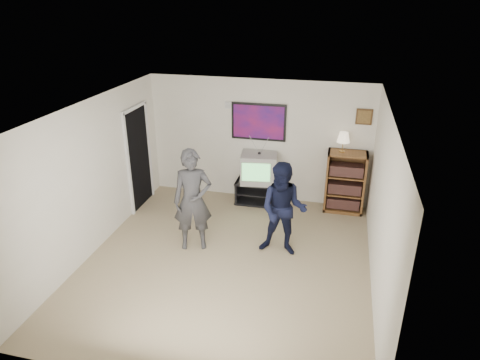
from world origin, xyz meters
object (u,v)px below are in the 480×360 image
at_px(crt_television, 259,168).
at_px(person_tall, 193,200).
at_px(media_stand, 259,192).
at_px(person_short, 283,210).
at_px(bookshelf, 345,182).

height_order(crt_television, person_tall, person_tall).
distance_m(media_stand, crt_television, 0.54).
bearing_deg(person_tall, person_short, -12.45).
height_order(person_tall, person_short, person_tall).
bearing_deg(crt_television, bookshelf, -5.73).
relative_size(crt_television, person_short, 0.44).
bearing_deg(person_tall, bookshelf, 19.90).
xyz_separation_m(bookshelf, person_short, (-0.96, -1.79, 0.18)).
bearing_deg(crt_television, person_tall, -118.38).
relative_size(crt_television, person_tall, 0.40).
bearing_deg(person_short, crt_television, 114.76).
xyz_separation_m(crt_television, person_tall, (-0.73, -1.91, 0.10)).
xyz_separation_m(media_stand, crt_television, (-0.02, 0.00, 0.53)).
relative_size(person_tall, person_short, 1.10).
relative_size(bookshelf, person_tall, 0.70).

